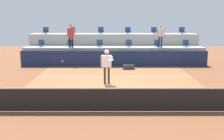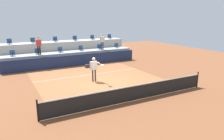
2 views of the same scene
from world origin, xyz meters
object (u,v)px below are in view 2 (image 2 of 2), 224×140
stadium_chair_upper_left (33,41)px  spectator_in_grey (102,40)px  stadium_chair_lower_right (99,47)px  tennis_ball (69,70)px  stadium_chair_lower_far_right (117,46)px  spectator_with_hat (39,44)px  stadium_chair_upper_mid_left (55,40)px  stadium_chair_lower_mid_right (81,49)px  stadium_chair_lower_far_left (12,54)px  stadium_chair_lower_mid_left (60,50)px  stadium_chair_upper_mid_right (75,39)px  stadium_chair_upper_far_left (9,42)px  tennis_player (94,67)px  stadium_chair_lower_left (37,52)px  stadium_chair_upper_right (93,38)px  stadium_chair_upper_far_right (110,37)px  equipment_bag (89,66)px

stadium_chair_upper_left → spectator_in_grey: spectator_in_grey is taller
stadium_chair_lower_right → tennis_ball: bearing=-127.4°
stadium_chair_lower_far_right → spectator_with_hat: spectator_with_hat is taller
stadium_chair_upper_left → stadium_chair_upper_mid_left: size_ratio=1.00×
spectator_with_hat → spectator_in_grey: bearing=0.0°
stadium_chair_lower_mid_right → stadium_chair_lower_right: bearing=0.0°
stadium_chair_lower_far_left → stadium_chair_lower_mid_right: same height
stadium_chair_lower_mid_left → spectator_with_hat: size_ratio=0.31×
stadium_chair_upper_mid_right → stadium_chair_lower_mid_left: bearing=-140.1°
stadium_chair_lower_far_left → stadium_chair_upper_mid_left: 4.74m
stadium_chair_upper_far_left → tennis_ball: (2.81, -9.30, -1.00)m
tennis_player → tennis_ball: size_ratio=26.47×
stadium_chair_lower_left → spectator_in_grey: spectator_in_grey is taller
stadium_chair_upper_mid_left → spectator_in_grey: (4.35, -2.18, -0.10)m
spectator_with_hat → stadium_chair_upper_far_left: bearing=136.2°
stadium_chair_upper_left → stadium_chair_upper_mid_left: 2.23m
stadium_chair_upper_far_left → tennis_player: 9.92m
stadium_chair_lower_far_left → stadium_chair_upper_far_left: (-0.04, 1.80, 0.85)m
stadium_chair_upper_mid_left → spectator_with_hat: (-2.07, -2.18, -0.05)m
stadium_chair_upper_mid_right → stadium_chair_upper_right: (2.06, 0.00, 0.00)m
stadium_chair_upper_right → spectator_in_grey: 2.19m
stadium_chair_upper_far_left → stadium_chair_upper_mid_left: size_ratio=1.00×
stadium_chair_upper_far_left → stadium_chair_upper_left: bearing=0.0°
stadium_chair_upper_far_right → tennis_player: 10.35m
stadium_chair_lower_left → spectator_with_hat: size_ratio=0.31×
stadium_chair_upper_right → equipment_bag: 5.19m
stadium_chair_lower_mid_left → stadium_chair_lower_far_right: bearing=0.0°
stadium_chair_lower_far_right → stadium_chair_lower_left: bearing=180.0°
stadium_chair_lower_far_right → equipment_bag: 5.10m
stadium_chair_upper_left → stadium_chair_upper_mid_right: 4.36m
stadium_chair_upper_left → tennis_player: 9.05m
tennis_ball → equipment_bag: 6.33m
stadium_chair_upper_right → stadium_chair_upper_left: bearing=180.0°
stadium_chair_lower_mid_right → tennis_player: bearing=-102.5°
stadium_chair_upper_mid_right → spectator_with_hat: 4.73m
stadium_chair_upper_left → tennis_ball: bearing=-85.7°
spectator_with_hat → tennis_ball: size_ratio=24.61×
stadium_chair_lower_right → spectator_with_hat: (-6.27, -0.38, 0.80)m
spectator_in_grey → stadium_chair_lower_mid_right: bearing=170.3°
stadium_chair_lower_far_left → stadium_chair_lower_mid_left: bearing=0.0°
stadium_chair_upper_left → tennis_ball: size_ratio=7.65×
stadium_chair_upper_far_right → equipment_bag: 6.44m
stadium_chair_lower_mid_right → tennis_player: (-1.49, -6.71, -0.35)m
stadium_chair_lower_mid_left → stadium_chair_upper_far_left: stadium_chair_upper_far_left is taller
stadium_chair_lower_right → spectator_in_grey: bearing=-68.5°
tennis_player → spectator_with_hat: spectator_with_hat is taller
stadium_chair_lower_far_left → stadium_chair_lower_mid_left: (4.27, 0.00, 0.00)m
stadium_chair_lower_mid_right → tennis_ball: (-3.63, -7.50, -0.15)m
stadium_chair_upper_mid_left → stadium_chair_upper_mid_right: (2.13, 0.00, 0.00)m
stadium_chair_lower_left → stadium_chair_lower_far_left: bearing=180.0°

